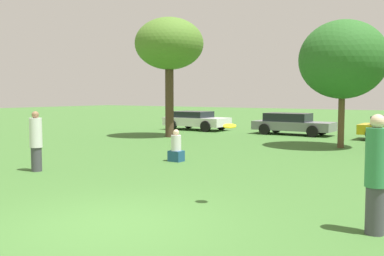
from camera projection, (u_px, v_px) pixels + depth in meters
ground_plane at (113, 224)px, 7.53m from camera, size 120.00×120.00×0.00m
person_thrower at (36, 141)px, 12.62m from camera, size 0.35×0.35×1.73m
person_catcher at (376, 174)px, 6.91m from camera, size 0.34×0.34×1.91m
frisbee at (230, 126)px, 8.64m from camera, size 0.27×0.26×0.10m
bystander_sitting at (176, 148)px, 14.53m from camera, size 0.45×0.37×1.06m
tree_0 at (169, 45)px, 22.48m from camera, size 3.52×3.52×6.12m
tree_1 at (343, 60)px, 17.97m from camera, size 3.55×3.55×5.24m
parked_car_white at (196, 120)px, 27.34m from camera, size 3.97×2.10×1.16m
parked_car_grey at (292, 123)px, 24.15m from camera, size 4.34×1.89×1.18m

